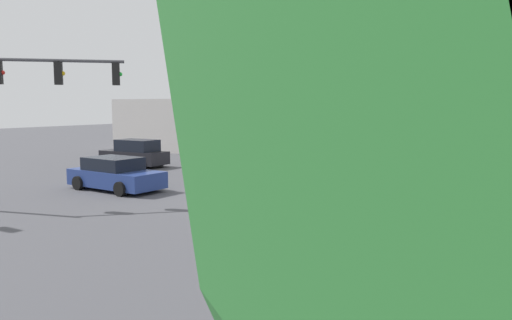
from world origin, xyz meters
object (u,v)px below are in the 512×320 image
(traffic_signal_mast, at_px, (12,92))
(car_3, at_px, (115,174))
(pedestrian, at_px, (219,147))
(car_0, at_px, (135,154))
(car_5, at_px, (386,173))
(fire_hydrant, at_px, (417,282))
(car_6, at_px, (445,155))

(traffic_signal_mast, distance_m, car_3, 5.55)
(car_3, xyz_separation_m, pedestrian, (1.96, -10.51, 0.35))
(car_0, bearing_deg, car_5, 178.71)
(car_0, height_order, fire_hydrant, car_0)
(car_3, relative_size, pedestrian, 2.51)
(car_5, relative_size, car_6, 1.06)
(traffic_signal_mast, xyz_separation_m, car_0, (4.71, -10.73, -3.42))
(car_5, height_order, fire_hydrant, car_5)
(traffic_signal_mast, relative_size, car_5, 1.19)
(car_6, bearing_deg, car_5, 175.83)
(car_5, distance_m, pedestrian, 12.66)
(car_3, height_order, car_5, car_5)
(car_0, height_order, pedestrian, pedestrian)
(car_3, bearing_deg, car_5, 35.77)
(car_3, bearing_deg, pedestrian, 103.51)
(traffic_signal_mast, height_order, fire_hydrant, traffic_signal_mast)
(car_5, distance_m, fire_hydrant, 13.21)
(car_0, distance_m, car_6, 18.68)
(car_5, height_order, pedestrian, pedestrian)
(traffic_signal_mast, relative_size, car_0, 1.30)
(car_6, bearing_deg, car_0, 120.69)
(car_3, distance_m, car_6, 19.31)
(car_6, relative_size, fire_hydrant, 5.15)
(traffic_signal_mast, xyz_separation_m, car_3, (-0.63, -4.25, -3.51))
(traffic_signal_mast, xyz_separation_m, pedestrian, (1.34, -14.77, -3.17))
(car_6, bearing_deg, pedestrian, 113.51)
(car_5, xyz_separation_m, car_6, (-0.65, -9.61, -0.02))
(car_3, height_order, pedestrian, pedestrian)
(fire_hydrant, bearing_deg, car_5, -70.32)
(car_3, bearing_deg, car_0, 132.40)
(car_0, bearing_deg, car_3, 128.18)
(fire_hydrant, bearing_deg, traffic_signal_mast, -6.43)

